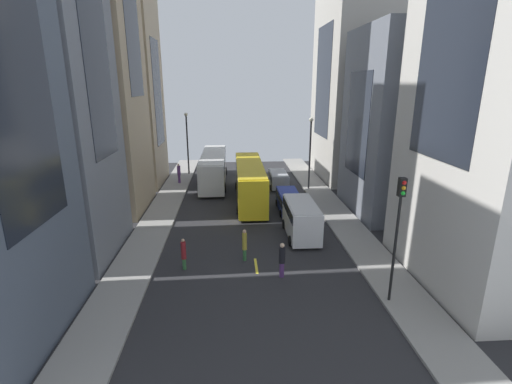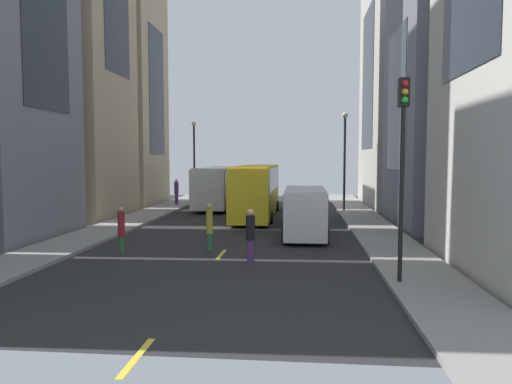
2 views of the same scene
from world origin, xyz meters
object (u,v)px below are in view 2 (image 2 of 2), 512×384
object	(u,v)px
city_bus_white	(221,183)
traffic_light_near_corner	(403,143)
streetcar_yellow	(257,186)
pedestrian_waiting_curb	(250,234)
pedestrian_crossing_mid	(176,191)
pedestrian_crossing_near	(121,229)
pedestrian_walking_far	(209,225)
car_blue_1	(304,208)
delivery_van_white	(305,209)
car_silver_0	(304,198)

from	to	relation	value
city_bus_white	traffic_light_near_corner	bearing A→B (deg)	-67.60
streetcar_yellow	pedestrian_waiting_curb	bearing A→B (deg)	-85.72
pedestrian_crossing_mid	traffic_light_near_corner	size ratio (longest dim) A/B	0.33
streetcar_yellow	pedestrian_crossing_mid	distance (m)	9.96
pedestrian_crossing_near	streetcar_yellow	bearing A→B (deg)	127.22
pedestrian_crossing_near	pedestrian_walking_far	bearing A→B (deg)	70.61
city_bus_white	pedestrian_waiting_curb	world-z (taller)	city_bus_white
pedestrian_crossing_near	pedestrian_crossing_mid	distance (m)	20.11
pedestrian_walking_far	car_blue_1	bearing A→B (deg)	-173.50
city_bus_white	pedestrian_waiting_curb	xyz separation A→B (m)	(4.82, -21.26, -0.87)
city_bus_white	streetcar_yellow	bearing A→B (deg)	-60.25
pedestrian_waiting_curb	car_blue_1	bearing A→B (deg)	-100.73
streetcar_yellow	pedestrian_crossing_near	xyz separation A→B (m)	(-4.67, -13.47, -1.06)
streetcar_yellow	traffic_light_near_corner	size ratio (longest dim) A/B	1.90
city_bus_white	pedestrian_crossing_mid	size ratio (longest dim) A/B	5.69
delivery_van_white	car_blue_1	bearing A→B (deg)	90.42
pedestrian_waiting_curb	city_bus_white	bearing A→B (deg)	-77.21
car_silver_0	pedestrian_crossing_near	xyz separation A→B (m)	(-7.98, -17.93, 0.09)
traffic_light_near_corner	pedestrian_crossing_near	bearing A→B (deg)	158.70
city_bus_white	pedestrian_crossing_near	size ratio (longest dim) A/B	6.14
pedestrian_walking_far	pedestrian_waiting_curb	world-z (taller)	pedestrian_waiting_curb
car_silver_0	pedestrian_crossing_mid	size ratio (longest dim) A/B	1.92
delivery_van_white	car_silver_0	distance (m)	13.43
streetcar_yellow	car_silver_0	distance (m)	5.67
streetcar_yellow	car_silver_0	world-z (taller)	streetcar_yellow
pedestrian_crossing_mid	delivery_van_white	bearing A→B (deg)	107.03
pedestrian_walking_far	pedestrian_crossing_near	world-z (taller)	pedestrian_walking_far
car_silver_0	car_blue_1	xyz separation A→B (m)	(-0.06, -7.84, 0.03)
car_blue_1	pedestrian_crossing_near	size ratio (longest dim) A/B	2.34
pedestrian_walking_far	pedestrian_crossing_near	distance (m)	3.81
pedestrian_walking_far	pedestrian_waiting_curb	size ratio (longest dim) A/B	0.99
city_bus_white	car_blue_1	bearing A→B (deg)	-54.79
city_bus_white	car_silver_0	world-z (taller)	city_bus_white
car_silver_0	traffic_light_near_corner	xyz separation A→B (m)	(2.96, -22.20, 3.63)
traffic_light_near_corner	pedestrian_crossing_mid	bearing A→B (deg)	119.79
city_bus_white	car_silver_0	size ratio (longest dim) A/B	2.97
streetcar_yellow	car_blue_1	size ratio (longest dim) A/B	2.63
car_blue_1	pedestrian_waiting_curb	world-z (taller)	pedestrian_waiting_curb
delivery_van_white	pedestrian_crossing_mid	size ratio (longest dim) A/B	2.35
city_bus_white	streetcar_yellow	world-z (taller)	streetcar_yellow
streetcar_yellow	pedestrian_crossing_near	distance (m)	14.30
city_bus_white	car_blue_1	size ratio (longest dim) A/B	2.63
delivery_van_white	traffic_light_near_corner	xyz separation A→B (m)	(2.97, -8.78, 3.10)
car_silver_0	city_bus_white	bearing A→B (deg)	163.73
city_bus_white	car_silver_0	distance (m)	7.40
pedestrian_waiting_curb	traffic_light_near_corner	distance (m)	6.91
pedestrian_walking_far	pedestrian_waiting_curb	distance (m)	3.04
pedestrian_walking_far	streetcar_yellow	bearing A→B (deg)	-153.13
city_bus_white	traffic_light_near_corner	xyz separation A→B (m)	(9.99, -24.25, 2.60)
traffic_light_near_corner	delivery_van_white	bearing A→B (deg)	108.71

